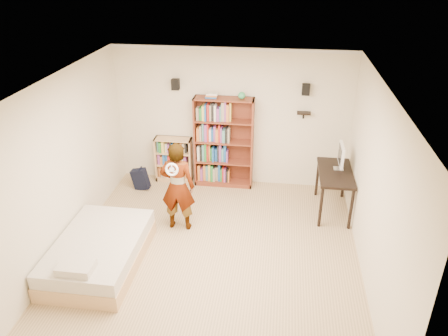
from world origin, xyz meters
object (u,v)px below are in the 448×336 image
at_px(low_bookshelf, 174,160).
at_px(computer_desk, 333,191).
at_px(daybed, 99,249).
at_px(person, 178,187).
at_px(tall_bookshelf, 224,143).

xyz_separation_m(low_bookshelf, computer_desk, (3.09, -0.77, -0.06)).
xyz_separation_m(daybed, person, (0.96, 1.13, 0.50)).
distance_m(daybed, person, 1.56).
distance_m(low_bookshelf, person, 1.75).
distance_m(tall_bookshelf, person, 1.71).
relative_size(tall_bookshelf, low_bookshelf, 1.95).
distance_m(tall_bookshelf, low_bookshelf, 1.11).
height_order(low_bookshelf, computer_desk, low_bookshelf).
xyz_separation_m(computer_desk, daybed, (-3.57, -2.00, -0.12)).
xyz_separation_m(low_bookshelf, daybed, (-0.48, -2.78, -0.18)).
height_order(low_bookshelf, daybed, low_bookshelf).
bearing_deg(person, computer_desk, -161.46).
relative_size(computer_desk, daybed, 0.62).
bearing_deg(person, tall_bookshelf, -108.41).
distance_m(computer_desk, person, 2.78).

